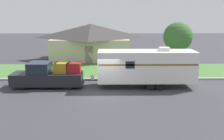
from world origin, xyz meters
TOP-DOWN VIEW (x-y plane):
  - ground_plane at (0.00, 0.00)m, footprint 120.00×120.00m
  - curb_strip at (0.00, 3.75)m, footprint 80.00×0.30m
  - lawn_strip at (0.00, 7.40)m, footprint 80.00×7.00m
  - house_across_street at (-1.91, 14.50)m, footprint 10.49×6.86m
  - pickup_truck at (-4.48, 1.53)m, footprint 5.74×1.91m
  - travel_trailer at (3.47, 1.53)m, footprint 8.81×2.27m
  - mailbox at (2.78, 4.84)m, footprint 0.48×0.20m
  - tree_in_yard at (7.31, 6.67)m, footprint 2.89×2.89m

SIDE VIEW (x-z plane):
  - ground_plane at x=0.00m, z-range 0.00..0.00m
  - lawn_strip at x=0.00m, z-range 0.00..0.03m
  - curb_strip at x=0.00m, z-range 0.00..0.14m
  - pickup_truck at x=-4.48m, z-range -0.13..1.97m
  - mailbox at x=2.78m, z-range 0.35..1.64m
  - travel_trailer at x=3.47m, z-range 0.10..3.34m
  - house_across_street at x=-1.91m, z-range 0.09..4.68m
  - tree_in_yard at x=7.31m, z-range 1.07..6.14m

